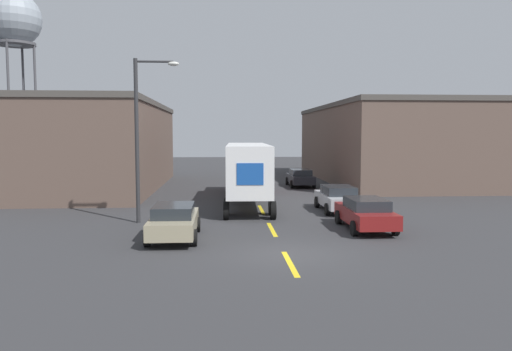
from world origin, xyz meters
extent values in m
plane|color=#333335|center=(0.00, 0.00, 0.00)|extent=(160.00, 160.00, 0.00)
cube|color=yellow|center=(0.00, -1.39, 0.00)|extent=(0.20, 3.44, 0.01)
cube|color=yellow|center=(0.00, 4.83, 0.00)|extent=(0.20, 3.44, 0.01)
cube|color=yellow|center=(0.00, 11.05, 0.00)|extent=(0.20, 3.44, 0.01)
cube|color=brown|center=(-12.15, 23.97, 3.33)|extent=(9.27, 23.19, 6.66)
cube|color=#4C4742|center=(-12.15, 23.97, 6.86)|extent=(9.47, 23.39, 0.40)
cube|color=brown|center=(14.34, 29.47, 3.43)|extent=(13.64, 26.04, 6.86)
cube|color=#4C4742|center=(14.34, 29.47, 7.06)|extent=(13.84, 26.24, 0.40)
cube|color=#B21919|center=(-0.51, 20.35, 1.85)|extent=(2.44, 3.12, 2.73)
cube|color=white|center=(-0.74, 12.68, 2.46)|extent=(2.82, 11.75, 2.77)
cube|color=#194CA3|center=(-0.91, 6.83, 2.46)|extent=(1.36, 0.07, 1.11)
cylinder|color=black|center=(0.74, 20.69, 0.49)|extent=(0.31, 0.98, 0.97)
cylinder|color=black|center=(-1.73, 20.76, 0.49)|extent=(0.31, 0.98, 0.97)
cylinder|color=black|center=(0.70, 19.47, 0.49)|extent=(0.31, 0.98, 0.97)
cylinder|color=black|center=(-1.77, 19.55, 0.49)|extent=(0.31, 0.98, 0.97)
cylinder|color=black|center=(0.39, 9.01, 0.49)|extent=(0.31, 0.98, 0.97)
cylinder|color=black|center=(-2.08, 9.08, 0.49)|extent=(0.31, 0.98, 0.97)
cylinder|color=black|center=(0.35, 7.61, 0.49)|extent=(0.31, 0.98, 0.97)
cylinder|color=black|center=(-2.12, 7.68, 0.49)|extent=(0.31, 0.98, 0.97)
cube|color=tan|center=(-4.39, 3.04, 0.67)|extent=(1.86, 4.77, 0.66)
cube|color=#23282D|center=(-4.39, 2.90, 1.24)|extent=(1.64, 2.48, 0.48)
cylinder|color=black|center=(-3.46, 4.52, 0.34)|extent=(0.22, 0.68, 0.68)
cylinder|color=black|center=(-5.32, 4.52, 0.34)|extent=(0.22, 0.68, 0.68)
cylinder|color=black|center=(-3.46, 1.56, 0.34)|extent=(0.22, 0.68, 0.68)
cylinder|color=black|center=(-5.32, 1.56, 0.34)|extent=(0.22, 0.68, 0.68)
cube|color=black|center=(4.39, 23.99, 0.67)|extent=(1.86, 4.77, 0.66)
cube|color=#23282D|center=(4.39, 23.84, 1.24)|extent=(1.64, 2.48, 0.48)
cylinder|color=black|center=(5.32, 25.47, 0.34)|extent=(0.22, 0.68, 0.68)
cylinder|color=black|center=(3.46, 25.47, 0.34)|extent=(0.22, 0.68, 0.68)
cylinder|color=black|center=(5.32, 22.51, 0.34)|extent=(0.22, 0.68, 0.68)
cylinder|color=black|center=(3.46, 22.51, 0.34)|extent=(0.22, 0.68, 0.68)
cube|color=#B2B2B7|center=(4.39, 10.14, 0.67)|extent=(1.86, 4.77, 0.66)
cube|color=#23282D|center=(4.39, 9.99, 1.24)|extent=(1.64, 2.48, 0.48)
cylinder|color=black|center=(5.32, 11.62, 0.34)|extent=(0.22, 0.68, 0.68)
cylinder|color=black|center=(3.46, 11.62, 0.34)|extent=(0.22, 0.68, 0.68)
cylinder|color=black|center=(5.32, 8.66, 0.34)|extent=(0.22, 0.68, 0.68)
cylinder|color=black|center=(3.46, 8.66, 0.34)|extent=(0.22, 0.68, 0.68)
cube|color=maroon|center=(4.39, 4.56, 0.67)|extent=(1.86, 4.77, 0.66)
cube|color=#23282D|center=(4.39, 4.42, 1.24)|extent=(1.64, 2.48, 0.48)
cylinder|color=black|center=(5.32, 6.04, 0.34)|extent=(0.22, 0.68, 0.68)
cylinder|color=black|center=(3.46, 6.04, 0.34)|extent=(0.22, 0.68, 0.68)
cylinder|color=black|center=(5.32, 3.08, 0.34)|extent=(0.22, 0.68, 0.68)
cylinder|color=black|center=(3.46, 3.08, 0.34)|extent=(0.22, 0.68, 0.68)
cylinder|color=#47474C|center=(-23.99, 42.29, 7.55)|extent=(0.28, 0.28, 15.09)
cylinder|color=#47474C|center=(-26.16, 44.46, 7.55)|extent=(0.28, 0.28, 15.09)
cylinder|color=#47474C|center=(-26.16, 40.12, 7.55)|extent=(0.28, 0.28, 15.09)
cylinder|color=#4C4C51|center=(-26.16, 42.29, 14.89)|extent=(4.63, 4.63, 0.30)
sphere|color=#939EA8|center=(-26.16, 42.29, 17.73)|extent=(6.21, 6.21, 6.21)
cylinder|color=#2D2D30|center=(-6.56, 7.10, 4.10)|extent=(0.20, 0.20, 8.20)
cylinder|color=#2D2D30|center=(-5.63, 7.10, 8.05)|extent=(1.86, 0.11, 0.11)
ellipsoid|color=silver|center=(-4.70, 7.10, 7.95)|extent=(0.56, 0.32, 0.22)
camera|label=1|loc=(-2.36, -18.21, 4.46)|focal=35.00mm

